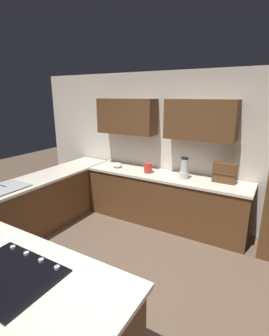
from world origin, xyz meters
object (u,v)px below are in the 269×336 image
spice_rack (224,173)px  sink_unit (1,189)px  blender (184,170)px  kettle (148,168)px  cooktop (9,274)px  mixing_bowl (117,165)px

spice_rack → sink_unit: bearing=35.6°
blender → kettle: (0.65, -0.00, -0.07)m
sink_unit → spice_rack: bearing=-144.4°
cooktop → mixing_bowl: 3.01m
kettle → blender: bearing=180.0°
blender → spice_rack: (-0.60, -0.11, 0.01)m
mixing_bowl → blender: bearing=180.0°
cooktop → blender: 2.88m
mixing_bowl → spice_rack: (-1.90, -0.11, 0.11)m
mixing_bowl → spice_rack: size_ratio=0.51×
mixing_bowl → kettle: bearing=180.0°
cooktop → blender: bearing=-97.0°
blender → kettle: blender is taller
blender → kettle: bearing=-0.0°
sink_unit → cooktop: 2.02m
mixing_bowl → sink_unit: bearing=66.7°
blender → spice_rack: bearing=-169.7°
cooktop → spice_rack: bearing=-107.8°
sink_unit → kettle: 2.30m
mixing_bowl → kettle: (-0.65, 0.00, 0.04)m
sink_unit → mixing_bowl: (-0.78, -1.81, 0.03)m
blender → kettle: size_ratio=2.06×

